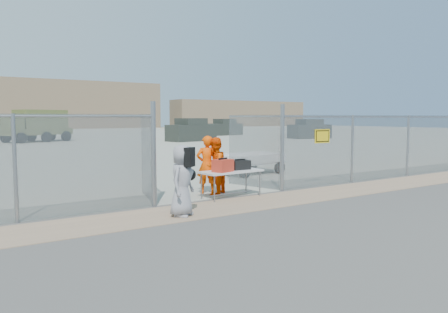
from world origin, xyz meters
TOP-DOWN VIEW (x-y plane):
  - ground at (0.00, 0.00)m, footprint 160.00×160.00m
  - tarmac_inside at (0.00, 42.00)m, footprint 160.00×80.00m
  - dirt_strip at (0.00, 1.00)m, footprint 44.00×1.60m
  - distant_hills at (5.00, 78.00)m, footprint 140.00×6.00m
  - chain_link_fence at (0.00, 2.00)m, footprint 40.00×0.20m
  - folding_table at (0.18, 1.93)m, footprint 1.76×0.83m
  - orange_bag at (-0.16, 1.81)m, footprint 0.60×0.49m
  - black_duffel at (0.49, 1.96)m, footprint 0.52×0.30m
  - security_worker_left at (-0.05, 2.79)m, footprint 0.69×0.56m
  - security_worker_right at (0.07, 2.56)m, footprint 0.97×0.92m
  - visitor at (-1.94, 0.70)m, footprint 0.90×0.85m
  - utility_trailer at (3.47, 5.57)m, footprint 3.55×2.15m
  - military_truck at (0.97, 32.93)m, footprint 6.20×4.25m
  - parked_vehicle_near at (12.77, 26.69)m, footprint 4.72×2.82m
  - parked_vehicle_mid at (22.45, 35.84)m, footprint 4.44×2.50m
  - parked_vehicle_far at (25.18, 24.50)m, footprint 4.38×2.34m

SIDE VIEW (x-z plane):
  - ground at x=0.00m, z-range 0.00..0.00m
  - tarmac_inside at x=0.00m, z-range 0.00..0.01m
  - dirt_strip at x=0.00m, z-range 0.00..0.01m
  - folding_table at x=0.18m, z-range 0.00..0.73m
  - utility_trailer at x=3.47m, z-range 0.00..0.81m
  - visitor at x=-1.94m, z-range 0.00..1.54m
  - security_worker_right at x=0.07m, z-range 0.00..1.58m
  - security_worker_left at x=-0.05m, z-range 0.00..1.62m
  - black_duffel at x=0.49m, z-range 0.73..0.98m
  - orange_bag at x=-0.16m, z-range 0.73..1.05m
  - parked_vehicle_far at x=25.18m, z-range 0.00..1.90m
  - parked_vehicle_mid at x=22.45m, z-range 0.00..1.90m
  - parked_vehicle_near at x=12.77m, z-range 0.00..2.00m
  - chain_link_fence at x=0.00m, z-range 0.00..2.20m
  - military_truck at x=0.97m, z-range 0.00..2.77m
  - distant_hills at x=5.00m, z-range 0.00..9.00m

